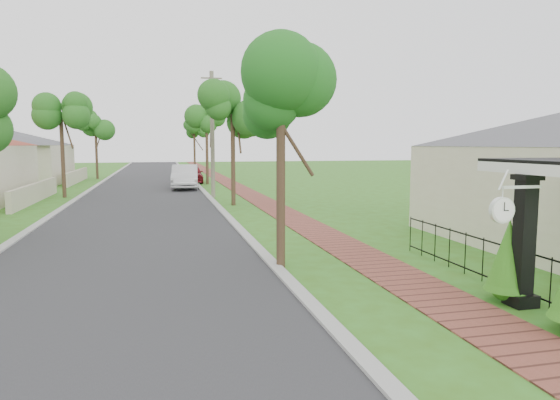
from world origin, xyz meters
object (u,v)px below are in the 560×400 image
object	(u,v)px
parked_car_red	(192,174)
station_clock	(503,208)
porch_post	(524,248)
near_tree	(281,105)
utility_pole	(212,134)
parked_car_white	(185,177)

from	to	relation	value
parked_car_red	station_clock	size ratio (longest dim) A/B	4.15
porch_post	station_clock	bearing A→B (deg)	-153.39
near_tree	porch_post	bearing A→B (deg)	-46.77
porch_post	utility_pole	xyz separation A→B (m)	(-3.65, 21.00, 2.53)
porch_post	parked_car_white	world-z (taller)	porch_post
parked_car_red	near_tree	distance (m)	28.56
parked_car_white	near_tree	xyz separation A→B (m)	(1.20, -23.11, 3.19)
parked_car_red	porch_post	bearing A→B (deg)	-80.72
near_tree	parked_car_red	bearing A→B (deg)	90.81
near_tree	utility_pole	world-z (taller)	utility_pole
utility_pole	parked_car_red	bearing A→B (deg)	92.52
parked_car_red	parked_car_white	bearing A→B (deg)	-96.73
porch_post	parked_car_red	size ratio (longest dim) A/B	0.60
parked_car_white	station_clock	xyz separation A→B (m)	(4.16, -27.50, 1.13)
porch_post	parked_car_white	xyz separation A→B (m)	(-4.95, 27.10, -0.30)
parked_car_red	station_clock	xyz separation A→B (m)	(3.35, -32.76, 1.24)
parked_car_red	parked_car_white	distance (m)	5.32
near_tree	parked_car_white	bearing A→B (deg)	92.98
parked_car_red	parked_car_white	xyz separation A→B (m)	(-0.80, -5.25, 0.11)
near_tree	station_clock	distance (m)	5.67
utility_pole	porch_post	bearing A→B (deg)	-80.14
porch_post	near_tree	bearing A→B (deg)	133.23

